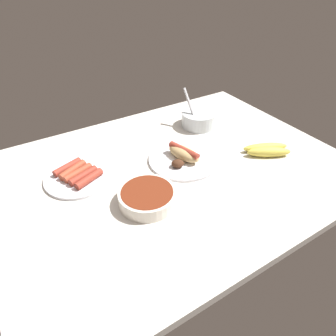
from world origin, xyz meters
The scene contains 6 objects.
ground_plane centered at (0.00, 0.00, -1.50)cm, with size 120.00×90.00×3.00cm, color silver.
banana_bunch centered at (-34.42, 10.37, 1.78)cm, with size 18.00×13.97×3.73cm.
plate_hotdog_assembled centered at (-5.13, -2.21, 1.67)cm, with size 25.60×25.60×5.61cm.
plate_sausages centered at (30.56, -12.36, 1.15)cm, with size 22.88×22.88×3.46cm.
bowl_chili centered at (16.51, 10.36, 2.46)cm, with size 17.50×17.50×4.46cm.
bowl_coleslaw centered at (-25.43, -20.86, 3.53)cm, with size 14.67×14.67×15.94cm.
Camera 1 is at (45.55, 69.58, 62.36)cm, focal length 31.47 mm.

